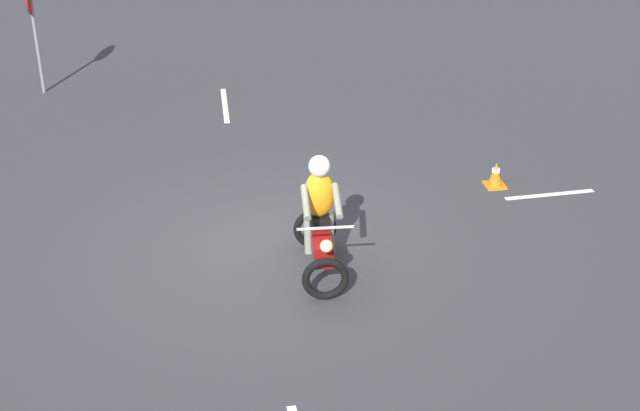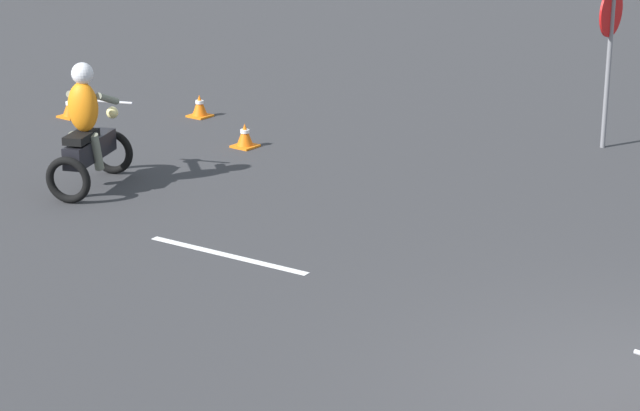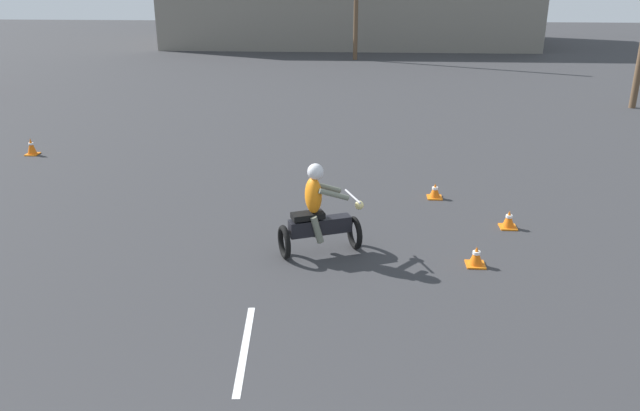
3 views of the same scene
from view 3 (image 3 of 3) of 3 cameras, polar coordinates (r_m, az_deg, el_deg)
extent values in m
torus|color=black|center=(11.15, 3.18, -2.51)|extent=(0.32, 0.59, 0.60)
torus|color=black|center=(10.78, -3.29, -3.36)|extent=(0.32, 0.59, 0.60)
cube|color=black|center=(10.86, 0.00, -1.87)|extent=(1.11, 0.63, 0.28)
cube|color=black|center=(10.72, -1.12, -0.93)|extent=(0.62, 0.45, 0.10)
cylinder|color=silver|center=(10.88, 3.00, 0.84)|extent=(0.29, 0.66, 0.04)
sphere|color=#F2E08C|center=(10.99, 3.62, 0.03)|extent=(0.21, 0.21, 0.16)
ellipsoid|color=orange|center=(10.62, -0.62, 0.94)|extent=(0.41, 0.48, 0.64)
cylinder|color=slate|center=(10.51, 1.27, 1.01)|extent=(0.54, 0.29, 0.27)
cylinder|color=slate|center=(10.87, 0.57, 1.69)|extent=(0.54, 0.29, 0.27)
cylinder|color=slate|center=(10.71, -0.27, -2.21)|extent=(0.27, 0.20, 0.51)
cylinder|color=slate|center=(10.96, -0.73, -1.67)|extent=(0.27, 0.20, 0.51)
sphere|color=silver|center=(10.49, -0.42, 3.12)|extent=(0.36, 0.36, 0.28)
cube|color=orange|center=(18.62, -24.79, 4.29)|extent=(0.32, 0.32, 0.03)
cone|color=orange|center=(18.56, -24.89, 4.96)|extent=(0.24, 0.24, 0.42)
cylinder|color=white|center=(18.55, -24.92, 5.15)|extent=(0.13, 0.13, 0.05)
cube|color=orange|center=(12.66, 16.80, -1.89)|extent=(0.32, 0.32, 0.03)
cone|color=orange|center=(12.59, 16.88, -1.15)|extent=(0.24, 0.24, 0.32)
cylinder|color=white|center=(12.58, 16.91, -0.95)|extent=(0.13, 0.13, 0.05)
cube|color=orange|center=(13.91, 10.43, 0.74)|extent=(0.32, 0.32, 0.03)
cone|color=orange|center=(13.86, 10.47, 1.39)|extent=(0.24, 0.24, 0.30)
cylinder|color=white|center=(13.84, 10.48, 1.57)|extent=(0.13, 0.13, 0.05)
cube|color=orange|center=(10.95, 14.01, -5.26)|extent=(0.32, 0.32, 0.03)
cone|color=orange|center=(10.87, 14.09, -4.44)|extent=(0.24, 0.24, 0.32)
cylinder|color=white|center=(10.85, 14.12, -4.21)|extent=(0.13, 0.13, 0.05)
cube|color=silver|center=(8.54, -6.90, -12.81)|extent=(0.26, 2.10, 0.01)
camera|label=1|loc=(12.93, -77.21, 12.22)|focal=50.00mm
camera|label=2|loc=(11.21, -94.51, -0.87)|focal=70.00mm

